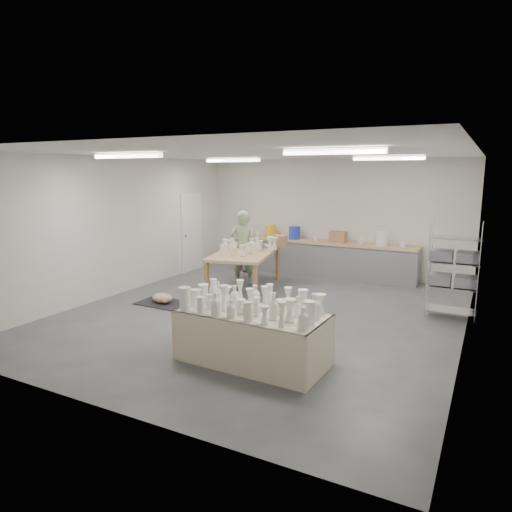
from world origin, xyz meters
The scene contains 9 objects.
room centered at (-0.11, 0.08, 2.06)m, with size 8.00×8.02×3.00m.
back_counter centered at (-0.01, 3.68, 0.49)m, with size 4.60×0.60×1.24m.
wire_shelf centered at (3.20, 1.40, 0.92)m, with size 0.88×0.48×1.80m.
drying_table centered at (0.88, -2.06, 0.42)m, with size 2.13×1.07×1.11m.
work_table centered at (-1.13, 1.54, 0.89)m, with size 1.70×2.58×1.27m.
rug centered at (-2.15, -0.32, 0.01)m, with size 1.00×0.70×0.02m, color black.
cat centered at (-2.12, -0.34, 0.12)m, with size 0.51×0.39×0.20m.
potter centered at (-1.47, 1.89, 0.89)m, with size 0.65×0.43×1.78m, color #90A882.
red_stool centered at (-1.47, 2.16, 0.26)m, with size 0.32×0.32×0.30m.
Camera 1 is at (3.76, -7.47, 2.68)m, focal length 32.00 mm.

